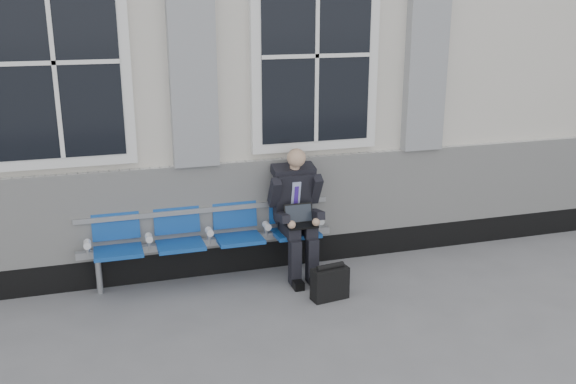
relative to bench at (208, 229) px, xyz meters
name	(u,v)px	position (x,y,z in m)	size (l,w,h in m)	color
ground	(329,327)	(0.83, -1.32, -0.55)	(70.00, 70.00, 0.00)	slate
station_building	(236,46)	(0.81, 2.15, 1.67)	(14.40, 4.40, 4.49)	beige
bench	(208,229)	(0.00, 0.00, 0.00)	(2.60, 0.47, 0.91)	#9EA0A3
businessman	(296,207)	(0.90, -0.13, 0.19)	(0.53, 0.71, 1.36)	black
briefcase	(330,283)	(1.03, -0.80, -0.38)	(0.38, 0.20, 0.37)	black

